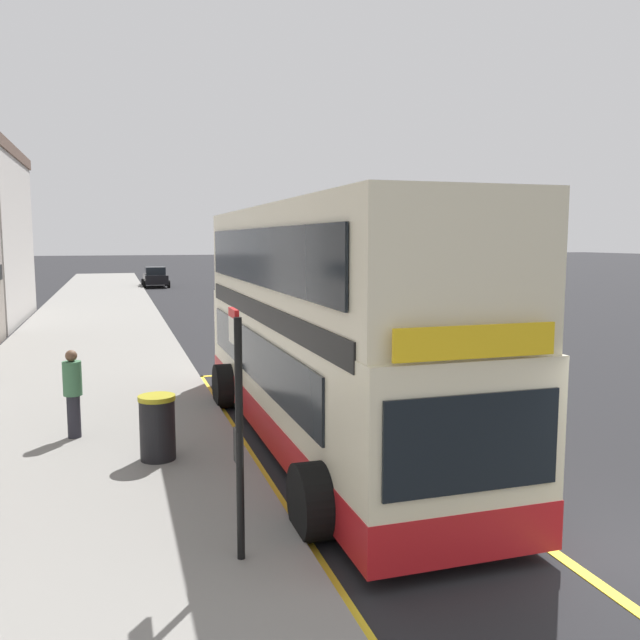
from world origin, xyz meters
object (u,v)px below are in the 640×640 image
parked_car_maroon_across (356,302)px  parked_car_black_kerbside (155,277)px  litter_bin (157,427)px  double_decker_bus (321,333)px  bus_stop_sign (238,416)px  pedestrian_waiting_near_sign (73,390)px  parked_car_maroon_behind (296,287)px

parked_car_maroon_across → parked_car_black_kerbside: bearing=106.3°
litter_bin → double_decker_bus: bearing=11.0°
bus_stop_sign → parked_car_maroon_across: bus_stop_sign is taller
parked_car_black_kerbside → double_decker_bus: bearing=88.0°
parked_car_black_kerbside → pedestrian_waiting_near_sign: bearing=81.9°
double_decker_bus → parked_car_maroon_across: double_decker_bus is taller
pedestrian_waiting_near_sign → litter_bin: (1.41, -1.73, -0.34)m
parked_car_black_kerbside → litter_bin: (-2.55, -43.54, -0.11)m
bus_stop_sign → parked_car_maroon_behind: bearing=73.7°
bus_stop_sign → parked_car_black_kerbside: size_ratio=0.69×
double_decker_bus → parked_car_maroon_across: bearing=67.7°
parked_car_maroon_across → bus_stop_sign: bearing=-115.2°
bus_stop_sign → litter_bin: bearing=100.3°
pedestrian_waiting_near_sign → parked_car_black_kerbside: bearing=84.6°
parked_car_maroon_behind → double_decker_bus: bearing=-102.7°
double_decker_bus → pedestrian_waiting_near_sign: size_ratio=6.68×
pedestrian_waiting_near_sign → litter_bin: pedestrian_waiting_near_sign is taller
double_decker_bus → pedestrian_waiting_near_sign: (-4.47, 1.13, -1.03)m
parked_car_black_kerbside → pedestrian_waiting_near_sign: 42.00m
double_decker_bus → parked_car_maroon_behind: 29.76m
parked_car_maroon_behind → litter_bin: (-10.41, -29.41, -0.11)m
double_decker_bus → pedestrian_waiting_near_sign: 4.72m
litter_bin → parked_car_black_kerbside: bearing=86.6°
bus_stop_sign → parked_car_maroon_behind: (9.72, 33.19, -1.01)m
parked_car_maroon_behind → pedestrian_waiting_near_sign: pedestrian_waiting_near_sign is taller
parked_car_maroon_behind → pedestrian_waiting_near_sign: (-11.82, -27.68, 0.23)m
double_decker_bus → litter_bin: 3.41m
double_decker_bus → bus_stop_sign: double_decker_bus is taller
parked_car_black_kerbside → parked_car_maroon_behind: bearing=116.4°
parked_car_maroon_across → litter_bin: parked_car_maroon_across is taller
double_decker_bus → parked_car_maroon_behind: double_decker_bus is taller
litter_bin → pedestrian_waiting_near_sign: bearing=129.2°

